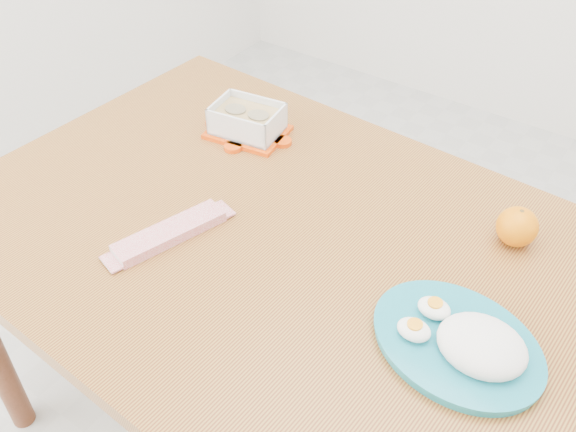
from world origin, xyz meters
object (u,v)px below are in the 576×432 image
Objects in this scene: dining_table at (288,270)px; food_container at (247,121)px; rice_plate at (465,341)px; orange_fruit at (517,227)px.

food_container is (-0.29, 0.25, 0.12)m from dining_table.
rice_plate is (0.68, -0.31, -0.01)m from food_container.
rice_plate is (0.39, -0.06, 0.11)m from dining_table.
rice_plate is at bearing -85.11° from orange_fruit.
orange_fruit is (0.36, 0.24, 0.12)m from dining_table.
orange_fruit is at bearing 106.64° from rice_plate.
dining_table is at bearing -49.29° from food_container.
food_container is at bearing 142.66° from dining_table.
dining_table is 0.41m from rice_plate.
rice_plate is (0.03, -0.30, -0.01)m from orange_fruit.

